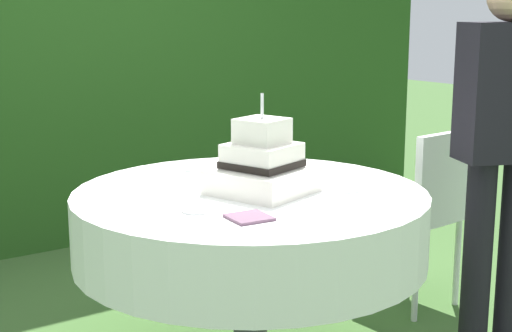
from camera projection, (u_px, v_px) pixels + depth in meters
The scene contains 9 objects.
foliage_hedge at pixel (37, 20), 4.54m from camera, with size 5.96×0.44×2.76m, color #234C19.
cake_table at pixel (250, 225), 2.89m from camera, with size 1.35×1.35×0.77m.
wedding_cake at pixel (262, 166), 2.82m from camera, with size 0.41×0.41×0.38m.
serving_plate_near at pixel (200, 168), 3.24m from camera, with size 0.14×0.14×0.01m, color white.
serving_plate_far at pixel (347, 189), 2.88m from camera, with size 0.12×0.12×0.01m, color white.
serving_plate_left at pixel (197, 210), 2.57m from camera, with size 0.10×0.10×0.01m, color white.
napkin_stack at pixel (249, 217), 2.48m from camera, with size 0.13×0.13×0.01m, color #6B4C60.
garden_chair at pixel (427, 202), 3.62m from camera, with size 0.43×0.43×0.89m.
standing_person at pixel (503, 141), 3.04m from camera, with size 0.41×0.33×1.60m.
Camera 1 is at (-1.59, -2.28, 1.46)m, focal length 52.92 mm.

